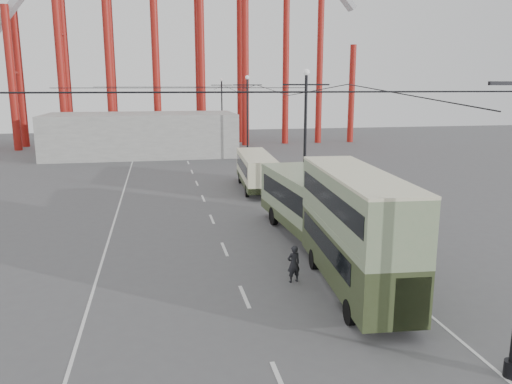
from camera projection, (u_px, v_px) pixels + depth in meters
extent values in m
plane|color=#525254|center=(296.00, 344.00, 16.23)|extent=(160.00, 160.00, 0.00)
cube|color=silver|center=(207.00, 208.00, 34.27)|extent=(0.15, 82.00, 0.01)
cube|color=silver|center=(293.00, 201.00, 36.44)|extent=(0.12, 120.00, 0.01)
cube|color=silver|center=(118.00, 208.00, 34.10)|extent=(0.12, 120.00, 0.01)
cylinder|color=black|center=(511.00, 369.00, 14.36)|extent=(0.44, 0.44, 0.50)
cylinder|color=black|center=(305.00, 142.00, 33.62)|extent=(0.20, 0.20, 9.00)
cylinder|color=black|center=(304.00, 203.00, 34.51)|extent=(0.44, 0.44, 0.50)
cube|color=black|center=(306.00, 85.00, 32.82)|extent=(3.20, 0.10, 0.10)
sphere|color=white|center=(306.00, 72.00, 32.66)|extent=(0.44, 0.44, 0.44)
cylinder|color=black|center=(247.00, 120.00, 54.73)|extent=(0.20, 0.20, 9.00)
cylinder|color=black|center=(248.00, 159.00, 55.62)|extent=(0.44, 0.44, 0.50)
cube|color=black|center=(247.00, 85.00, 53.93)|extent=(3.20, 0.10, 0.10)
sphere|color=white|center=(247.00, 77.00, 53.76)|extent=(0.44, 0.44, 0.44)
cylinder|color=black|center=(222.00, 111.00, 75.83)|extent=(0.20, 0.20, 9.00)
cylinder|color=black|center=(222.00, 139.00, 76.72)|extent=(0.44, 0.44, 0.50)
cube|color=black|center=(222.00, 85.00, 75.04)|extent=(3.20, 0.10, 0.10)
sphere|color=white|center=(222.00, 80.00, 74.87)|extent=(0.44, 0.44, 0.44)
cylinder|color=maroon|center=(12.00, 79.00, 62.96)|extent=(1.00, 1.00, 18.00)
cylinder|color=maroon|center=(20.00, 80.00, 66.80)|extent=(1.00, 1.00, 18.00)
cylinder|color=maroon|center=(59.00, 43.00, 63.15)|extent=(1.00, 1.00, 27.00)
cylinder|color=maroon|center=(64.00, 46.00, 66.99)|extent=(1.00, 1.00, 27.00)
cylinder|color=maroon|center=(106.00, 7.00, 63.35)|extent=(1.00, 1.00, 36.00)
cylinder|color=maroon|center=(108.00, 12.00, 67.18)|extent=(1.00, 1.00, 36.00)
cylinder|color=maroon|center=(286.00, 36.00, 69.47)|extent=(0.90, 0.90, 30.00)
cylinder|color=maroon|center=(320.00, 66.00, 71.25)|extent=(0.90, 0.90, 22.00)
cylinder|color=maroon|center=(352.00, 94.00, 73.03)|extent=(0.90, 0.90, 14.00)
cube|color=gray|center=(142.00, 134.00, 59.67)|extent=(22.00, 10.00, 5.00)
cube|color=#343E21|center=(354.00, 255.00, 20.23)|extent=(2.97, 9.31, 2.02)
cube|color=black|center=(354.00, 245.00, 20.14)|extent=(2.87, 7.48, 0.82)
cube|color=gray|center=(355.00, 228.00, 19.99)|extent=(2.99, 9.31, 0.27)
cube|color=gray|center=(356.00, 200.00, 19.75)|extent=(2.97, 9.31, 2.02)
cube|color=black|center=(356.00, 198.00, 19.73)|extent=(2.97, 8.76, 0.78)
cube|color=beige|center=(357.00, 174.00, 19.53)|extent=(2.99, 9.31, 0.11)
cylinder|color=black|center=(314.00, 259.00, 22.82)|extent=(0.32, 0.93, 0.92)
cylinder|color=black|center=(357.00, 257.00, 23.06)|extent=(0.32, 0.93, 0.92)
cylinder|color=black|center=(350.00, 312.00, 17.48)|extent=(0.32, 0.93, 0.92)
cylinder|color=black|center=(406.00, 309.00, 17.72)|extent=(0.32, 0.93, 0.92)
cube|color=gray|center=(315.00, 207.00, 26.62)|extent=(3.41, 12.16, 2.62)
cube|color=black|center=(315.00, 199.00, 26.53)|extent=(3.38, 10.85, 1.04)
cube|color=#343E21|center=(315.00, 225.00, 26.84)|extent=(3.44, 12.16, 0.55)
cube|color=gray|center=(316.00, 181.00, 26.33)|extent=(3.43, 12.16, 0.17)
cylinder|color=black|center=(275.00, 217.00, 29.81)|extent=(0.37, 1.11, 1.09)
cylinder|color=black|center=(314.00, 214.00, 30.41)|extent=(0.37, 1.11, 1.09)
cylinder|color=black|center=(319.00, 256.00, 22.98)|extent=(0.37, 1.11, 1.09)
cylinder|color=black|center=(368.00, 252.00, 23.58)|extent=(0.37, 1.11, 1.09)
cube|color=beige|center=(256.00, 170.00, 40.26)|extent=(2.90, 9.26, 2.19)
cube|color=black|center=(256.00, 165.00, 40.18)|extent=(2.86, 8.17, 0.87)
cube|color=#343E21|center=(256.00, 180.00, 40.44)|extent=(2.93, 9.27, 0.46)
cube|color=beige|center=(256.00, 155.00, 40.01)|extent=(2.92, 9.27, 0.15)
cylinder|color=black|center=(240.00, 178.00, 42.67)|extent=(0.32, 0.93, 0.91)
cylinder|color=black|center=(264.00, 178.00, 42.93)|extent=(0.32, 0.93, 0.91)
cylinder|color=black|center=(247.00, 191.00, 37.71)|extent=(0.32, 0.93, 0.91)
cylinder|color=black|center=(274.00, 190.00, 37.97)|extent=(0.32, 0.93, 0.91)
imported|color=black|center=(294.00, 264.00, 21.22)|extent=(0.66, 0.50, 1.62)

